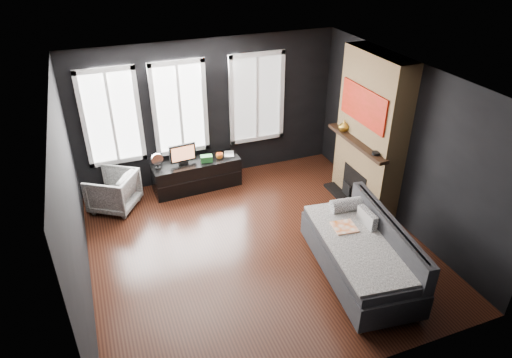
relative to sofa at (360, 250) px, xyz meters
name	(u,v)px	position (x,y,z in m)	size (l,w,h in m)	color
floor	(257,247)	(-1.10, 1.14, -0.46)	(5.00, 5.00, 0.00)	black
ceiling	(257,80)	(-1.10, 1.14, 2.24)	(5.00, 5.00, 0.00)	white
wall_back	(209,111)	(-1.10, 3.64, 0.89)	(5.00, 0.02, 2.70)	black
wall_left	(72,207)	(-3.60, 1.14, 0.89)	(0.02, 5.00, 2.70)	black
wall_right	(402,145)	(1.40, 1.14, 0.89)	(0.02, 5.00, 2.70)	black
windows	(181,60)	(-1.55, 3.60, 1.92)	(4.00, 0.16, 1.76)	white
fireplace	(371,132)	(1.20, 1.74, 0.89)	(0.70, 1.62, 2.70)	#93724C
sofa	(360,250)	(0.00, 0.00, 0.00)	(1.08, 2.16, 0.93)	black
stripe_pillow	(366,223)	(0.28, 0.30, 0.21)	(0.09, 0.40, 0.40)	gray
armchair	(113,189)	(-3.05, 3.09, -0.09)	(0.73, 0.69, 0.76)	silver
media_console	(197,175)	(-1.51, 3.24, -0.18)	(1.63, 0.51, 0.56)	black
monitor	(183,153)	(-1.74, 3.23, 0.32)	(0.50, 0.11, 0.45)	black
desk_fan	(157,161)	(-2.21, 3.22, 0.25)	(0.22, 0.22, 0.31)	#9A9A9A
mug	(219,155)	(-1.06, 3.20, 0.16)	(0.14, 0.11, 0.14)	orange
book	(224,149)	(-0.93, 3.32, 0.22)	(0.18, 0.02, 0.25)	tan
storage_box	(206,159)	(-1.32, 3.18, 0.16)	(0.22, 0.14, 0.12)	#25692B
mantel_vase	(344,126)	(0.95, 2.19, 0.86)	(0.19, 0.20, 0.19)	gold
mantel_clock	(376,153)	(0.95, 1.19, 0.79)	(0.13, 0.13, 0.04)	black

